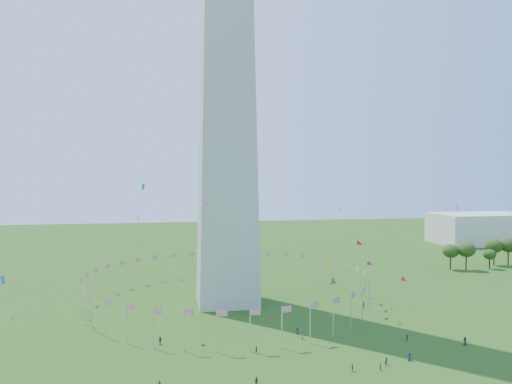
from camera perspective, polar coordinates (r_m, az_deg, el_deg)
The scene contains 7 objects.
ground at distance 100.21m, azimuth 0.35°, elevation -19.66°, with size 600.00×600.00×0.00m, color #20440F.
washington_monument at distance 150.29m, azimuth -3.38°, elevation 20.43°, with size 16.80×16.80×169.00m, color beige, non-canonical shape.
flag_ring at distance 146.24m, azimuth -3.31°, elevation -10.84°, with size 80.24×80.24×9.00m.
gov_building_east_a at distance 295.15m, azimuth 24.38°, elevation -3.82°, with size 50.00×30.00×16.00m, color beige.
crowd at distance 102.48m, azimuth 8.14°, elevation -18.67°, with size 85.81×75.60×1.88m.
kites_aloft at distance 122.51m, azimuth 4.89°, elevation -7.16°, with size 123.17×70.79×30.69m.
tree_line_east at distance 223.06m, azimuth 26.27°, elevation -6.43°, with size 53.47×15.93×11.07m.
Camera 1 is at (-17.10, -91.56, 36.99)m, focal length 35.00 mm.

